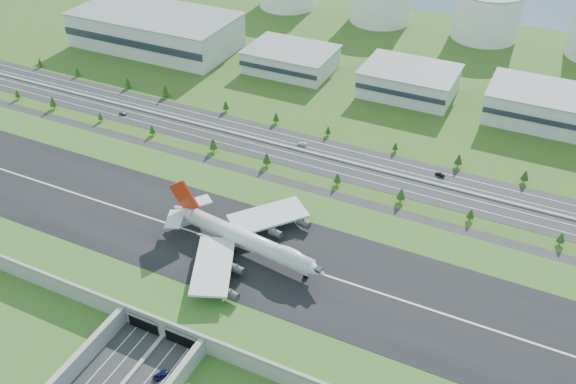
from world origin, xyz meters
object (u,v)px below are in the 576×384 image
at_px(car_7, 302,143).
at_px(car_5, 440,175).
at_px(car_2, 161,375).
at_px(car_4, 123,114).
at_px(boeing_747, 245,239).

bearing_deg(car_7, car_5, 84.91).
bearing_deg(car_2, car_4, -27.53).
xyz_separation_m(car_2, car_7, (-20.38, 166.63, 0.04)).
distance_m(car_4, car_7, 115.77).
relative_size(boeing_747, car_5, 15.36).
bearing_deg(car_7, car_4, -89.30).
height_order(boeing_747, car_5, boeing_747).
bearing_deg(car_5, boeing_747, -7.95).
xyz_separation_m(car_4, car_7, (114.68, 15.85, 0.01)).
relative_size(boeing_747, car_4, 16.53).
distance_m(boeing_747, car_4, 160.26).
bearing_deg(car_4, car_5, -97.21).
bearing_deg(boeing_747, car_7, 108.60).
relative_size(car_4, car_5, 0.93).
distance_m(boeing_747, car_5, 120.99).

